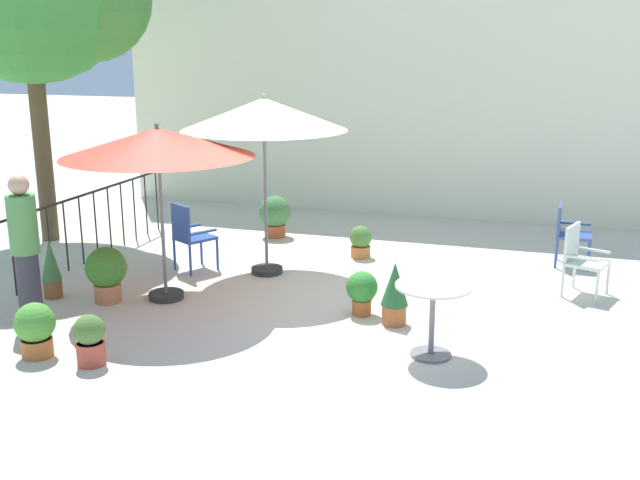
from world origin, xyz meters
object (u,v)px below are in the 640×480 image
(patio_umbrella_1, at_px, (158,144))
(patio_chair_1, at_px, (569,230))
(potted_plant_3, at_px, (107,271))
(standing_person, at_px, (25,248))
(patio_chair_0, at_px, (189,233))
(potted_plant_0, at_px, (361,241))
(potted_plant_7, at_px, (395,292))
(patio_chair_2, at_px, (581,256))
(potted_plant_6, at_px, (51,268))
(potted_plant_4, at_px, (35,328))
(potted_plant_2, at_px, (362,290))
(potted_plant_5, at_px, (275,214))
(patio_umbrella_0, at_px, (264,115))
(cafe_table_0, at_px, (433,307))
(potted_plant_1, at_px, (90,339))

(patio_umbrella_1, relative_size, patio_chair_1, 2.65)
(patio_umbrella_1, xyz_separation_m, potted_plant_3, (-0.63, -0.32, -1.56))
(patio_umbrella_1, relative_size, standing_person, 1.34)
(patio_chair_1, bearing_deg, potted_plant_3, -148.46)
(patio_umbrella_1, xyz_separation_m, patio_chair_1, (4.83, 3.04, -1.44))
(patio_chair_0, height_order, potted_plant_0, patio_chair_0)
(potted_plant_7, bearing_deg, patio_umbrella_1, 179.64)
(patio_chair_2, distance_m, potted_plant_6, 6.69)
(patio_umbrella_1, distance_m, potted_plant_0, 3.59)
(patio_chair_2, xyz_separation_m, potted_plant_6, (-6.35, -2.10, -0.12))
(patio_chair_2, height_order, potted_plant_4, patio_chair_2)
(patio_umbrella_1, relative_size, potted_plant_2, 4.38)
(potted_plant_3, bearing_deg, potted_plant_5, 76.62)
(patio_umbrella_0, relative_size, potted_plant_4, 4.33)
(patio_chair_2, height_order, potted_plant_7, patio_chair_2)
(patio_umbrella_1, xyz_separation_m, standing_person, (-1.06, -1.22, -1.06))
(potted_plant_4, bearing_deg, cafe_table_0, 17.25)
(patio_chair_2, height_order, potted_plant_5, patio_chair_2)
(patio_chair_2, relative_size, potted_plant_6, 1.19)
(potted_plant_4, relative_size, standing_person, 0.33)
(potted_plant_0, height_order, potted_plant_6, potted_plant_6)
(patio_umbrella_0, distance_m, potted_plant_0, 2.49)
(patio_chair_1, height_order, standing_person, standing_person)
(patio_chair_0, bearing_deg, standing_person, -109.23)
(patio_chair_1, xyz_separation_m, potted_plant_3, (-5.46, -3.35, -0.12))
(potted_plant_2, xyz_separation_m, potted_plant_7, (0.43, -0.20, 0.08))
(potted_plant_4, xyz_separation_m, potted_plant_5, (0.63, 5.29, 0.07))
(potted_plant_1, height_order, potted_plant_2, potted_plant_2)
(potted_plant_0, distance_m, potted_plant_4, 5.06)
(potted_plant_4, bearing_deg, standing_person, 130.34)
(cafe_table_0, xyz_separation_m, potted_plant_4, (-3.88, -1.20, -0.23))
(patio_chair_1, bearing_deg, potted_plant_6, -151.14)
(cafe_table_0, distance_m, potted_plant_1, 3.46)
(patio_umbrella_0, bearing_deg, patio_umbrella_1, -120.88)
(patio_umbrella_0, height_order, potted_plant_3, patio_umbrella_0)
(potted_plant_6, bearing_deg, potted_plant_5, 66.39)
(patio_umbrella_0, distance_m, cafe_table_0, 3.80)
(patio_chair_1, xyz_separation_m, potted_plant_0, (-2.95, -0.51, -0.26))
(patio_umbrella_1, xyz_separation_m, potted_plant_2, (2.50, 0.18, -1.65))
(standing_person, bearing_deg, patio_chair_2, 25.97)
(patio_umbrella_0, distance_m, patio_chair_1, 4.65)
(potted_plant_1, bearing_deg, potted_plant_3, 117.55)
(patio_chair_1, relative_size, potted_plant_1, 1.67)
(potted_plant_0, distance_m, potted_plant_7, 2.75)
(patio_chair_1, bearing_deg, patio_umbrella_1, -147.86)
(patio_umbrella_1, relative_size, potted_plant_7, 3.16)
(patio_chair_1, bearing_deg, standing_person, -144.16)
(cafe_table_0, bearing_deg, patio_umbrella_1, 167.27)
(patio_chair_0, bearing_deg, potted_plant_5, 77.89)
(patio_chair_2, height_order, potted_plant_3, patio_chair_2)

